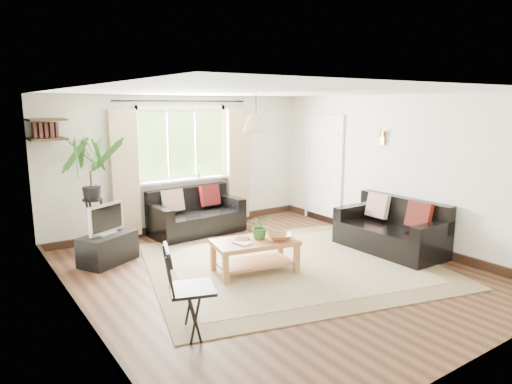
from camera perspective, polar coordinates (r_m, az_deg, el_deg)
floor at (r=6.30m, az=2.09°, el=-10.00°), size 5.50×5.50×0.00m
ceiling at (r=5.88m, az=2.26°, el=12.39°), size 5.50×5.50×0.00m
wall_back at (r=8.32m, az=-9.22°, el=3.55°), size 5.00×0.02×2.40m
wall_front at (r=4.16m, az=25.46°, el=-4.77°), size 5.00×0.02×2.40m
wall_left at (r=4.94m, az=-21.82°, el=-2.14°), size 0.02×5.50×2.40m
wall_right at (r=7.72m, az=17.27°, el=2.63°), size 0.02×5.50×2.40m
rug at (r=6.59m, az=4.45°, el=-8.95°), size 4.64×4.24×0.02m
window at (r=8.25m, az=-9.17°, el=5.93°), size 2.50×0.16×2.16m
door at (r=8.86m, az=8.45°, el=2.72°), size 0.06×0.96×2.06m
corner_shelf at (r=7.34m, az=-24.71°, el=7.14°), size 0.50×0.50×0.34m
pendant_lamp at (r=6.21m, az=0.00°, el=9.09°), size 0.36×0.36×0.54m
wall_sconce at (r=7.80m, az=15.43°, el=6.80°), size 0.12×0.12×0.28m
sofa_back at (r=8.08m, az=-7.42°, el=-2.57°), size 1.64×0.89×0.75m
sofa_right at (r=7.33m, az=16.39°, el=-4.23°), size 1.65×0.84×0.77m
coffee_table at (r=6.21m, az=-0.16°, el=-8.07°), size 1.21×0.81×0.45m
table_plant at (r=6.17m, az=0.52°, el=-4.28°), size 0.35×0.32×0.35m
bowl at (r=6.17m, az=2.99°, el=-5.59°), size 0.45×0.45×0.08m
book_a at (r=5.95m, az=-2.30°, el=-6.54°), size 0.23×0.28×0.02m
book_b at (r=6.17m, az=-2.52°, el=-5.89°), size 0.28×0.28×0.02m
tv_stand at (r=6.92m, az=-18.02°, el=-6.73°), size 0.91×0.76×0.43m
tv at (r=6.80m, az=-18.25°, el=-3.15°), size 0.63×0.46×0.47m
palm_stand at (r=7.41m, az=-19.83°, el=-0.30°), size 0.77×0.77×1.78m
folding_chair at (r=4.60m, az=-8.02°, el=-12.09°), size 0.60×0.60×0.92m
sill_plant at (r=8.34m, az=-7.28°, el=2.69°), size 0.14×0.10×0.27m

